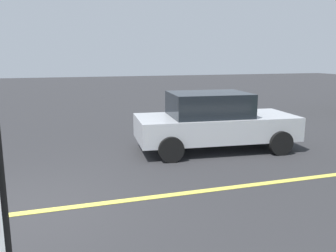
% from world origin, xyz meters
% --- Properties ---
extents(ground_plane, '(80.00, 80.00, 0.00)m').
position_xyz_m(ground_plane, '(0.00, 0.00, 0.00)').
color(ground_plane, '#2D2D30').
extents(lane_marking_centre, '(28.00, 0.16, 0.01)m').
position_xyz_m(lane_marking_centre, '(3.00, 0.00, 0.01)').
color(lane_marking_centre, '#E0D14C').
extents(car_silver_crossing, '(4.48, 2.32, 1.59)m').
position_xyz_m(car_silver_crossing, '(4.72, 2.77, 0.80)').
color(car_silver_crossing, '#B7BABF').
rests_on(car_silver_crossing, ground_plane).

